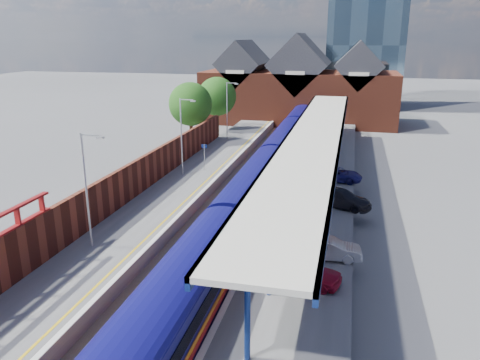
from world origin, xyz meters
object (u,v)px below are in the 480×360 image
object	(u,v)px
lamp_post_d	(228,107)
parked_car_blue	(337,174)
train	(272,161)
parked_car_red	(303,270)
platform_sign	(204,152)
lamp_post_b	(88,184)
lamp_post_c	(183,132)
parked_car_dark	(341,198)
parked_car_silver	(328,248)

from	to	relation	value
lamp_post_d	parked_car_blue	xyz separation A→B (m)	(13.83, -14.80, -3.38)
train	parked_car_red	bearing A→B (deg)	-75.90
platform_sign	lamp_post_b	bearing A→B (deg)	-94.33
parked_car_red	parked_car_blue	distance (m)	18.60
lamp_post_c	parked_car_blue	size ratio (longest dim) A/B	1.60
train	parked_car_dark	size ratio (longest dim) A/B	14.17
lamp_post_b	parked_car_red	world-z (taller)	lamp_post_b
parked_car_red	parked_car_blue	xyz separation A→B (m)	(1.00, 18.57, -0.07)
train	parked_car_red	size ratio (longest dim) A/B	16.43
lamp_post_c	parked_car_dark	world-z (taller)	lamp_post_c
parked_car_red	train	bearing A→B (deg)	28.20
parked_car_silver	parked_car_blue	bearing A→B (deg)	-3.99
train	lamp_post_c	distance (m)	8.71
platform_sign	parked_car_blue	bearing A→B (deg)	-3.68
lamp_post_c	parked_car_silver	distance (m)	20.30
platform_sign	parked_car_blue	world-z (taller)	platform_sign
lamp_post_b	parked_car_silver	world-z (taller)	lamp_post_b
lamp_post_b	parked_car_red	xyz separation A→B (m)	(12.83, -1.38, -3.31)
parked_car_blue	parked_car_red	bearing A→B (deg)	-178.26
train	parked_car_silver	size ratio (longest dim) A/B	17.40
platform_sign	parked_car_silver	xyz separation A→B (m)	(12.60, -16.35, -1.07)
platform_sign	parked_car_dark	world-z (taller)	platform_sign
lamp_post_d	parked_car_red	bearing A→B (deg)	-68.97
train	platform_sign	distance (m)	6.53
lamp_post_d	parked_car_silver	bearing A→B (deg)	-65.30
parked_car_blue	train	bearing A→B (deg)	83.03
parked_car_silver	lamp_post_c	bearing A→B (deg)	39.75
lamp_post_c	parked_car_blue	distance (m)	14.29
parked_car_dark	parked_car_silver	bearing A→B (deg)	-162.21
lamp_post_d	parked_car_dark	size ratio (longest dim) A/B	1.50
parked_car_red	lamp_post_b	bearing A→B (deg)	97.98
parked_car_silver	parked_car_blue	distance (m)	15.55
lamp_post_d	lamp_post_c	bearing A→B (deg)	-90.00
platform_sign	parked_car_blue	size ratio (longest dim) A/B	0.57
lamp_post_c	parked_car_silver	bearing A→B (deg)	-45.79
parked_car_silver	parked_car_dark	xyz separation A→B (m)	(0.40, 8.94, 0.05)
lamp_post_b	lamp_post_d	world-z (taller)	same
lamp_post_c	platform_sign	world-z (taller)	lamp_post_c
lamp_post_b	parked_car_red	bearing A→B (deg)	-6.12
lamp_post_d	parked_car_red	distance (m)	35.91
lamp_post_b	lamp_post_c	distance (m)	16.00
parked_car_red	parked_car_silver	size ratio (longest dim) A/B	1.06
lamp_post_d	platform_sign	bearing A→B (deg)	-84.44
train	parked_car_silver	xyz separation A→B (m)	(6.10, -16.79, -0.50)
train	lamp_post_d	world-z (taller)	lamp_post_d
lamp_post_b	train	bearing A→B (deg)	66.93
platform_sign	parked_car_red	bearing A→B (deg)	-59.38
lamp_post_b	lamp_post_d	xyz separation A→B (m)	(0.00, 32.00, 0.00)
lamp_post_b	lamp_post_c	xyz separation A→B (m)	(0.00, 16.00, 0.00)
parked_car_dark	parked_car_blue	distance (m)	6.63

